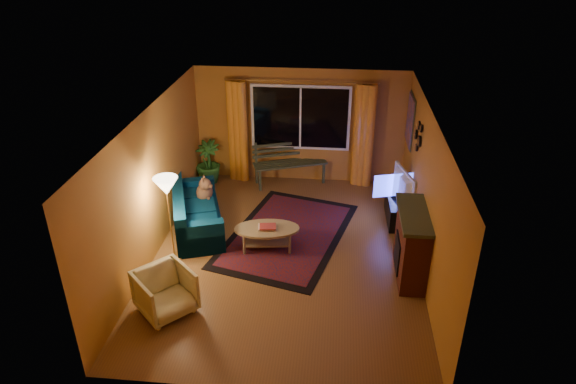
# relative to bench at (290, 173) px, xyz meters

# --- Properties ---
(floor) EXTENTS (4.50, 6.00, 0.02)m
(floor) POSITION_rel_bench_xyz_m (0.20, -2.75, -0.25)
(floor) COLOR brown
(floor) RESTS_ON ground
(ceiling) EXTENTS (4.50, 6.00, 0.02)m
(ceiling) POSITION_rel_bench_xyz_m (0.20, -2.75, 2.27)
(ceiling) COLOR white
(ceiling) RESTS_ON ground
(wall_back) EXTENTS (4.50, 0.02, 2.50)m
(wall_back) POSITION_rel_bench_xyz_m (0.20, 0.26, 1.01)
(wall_back) COLOR #B7742A
(wall_back) RESTS_ON ground
(wall_left) EXTENTS (0.02, 6.00, 2.50)m
(wall_left) POSITION_rel_bench_xyz_m (-2.06, -2.75, 1.01)
(wall_left) COLOR #B7742A
(wall_left) RESTS_ON ground
(wall_right) EXTENTS (0.02, 6.00, 2.50)m
(wall_right) POSITION_rel_bench_xyz_m (2.46, -2.75, 1.01)
(wall_right) COLOR #B7742A
(wall_right) RESTS_ON ground
(window) EXTENTS (2.00, 0.02, 1.30)m
(window) POSITION_rel_bench_xyz_m (0.20, 0.19, 1.21)
(window) COLOR black
(window) RESTS_ON wall_back
(curtain_rod) EXTENTS (3.20, 0.03, 0.03)m
(curtain_rod) POSITION_rel_bench_xyz_m (0.20, 0.15, 2.01)
(curtain_rod) COLOR #BF8C3F
(curtain_rod) RESTS_ON wall_back
(curtain_left) EXTENTS (0.36, 0.36, 2.24)m
(curtain_left) POSITION_rel_bench_xyz_m (-1.15, 0.13, 0.88)
(curtain_left) COLOR orange
(curtain_left) RESTS_ON ground
(curtain_right) EXTENTS (0.36, 0.36, 2.24)m
(curtain_right) POSITION_rel_bench_xyz_m (1.55, 0.13, 0.88)
(curtain_right) COLOR orange
(curtain_right) RESTS_ON ground
(bench) EXTENTS (1.65, 0.99, 0.48)m
(bench) POSITION_rel_bench_xyz_m (0.00, 0.00, 0.00)
(bench) COLOR #313923
(bench) RESTS_ON ground
(potted_plant) EXTENTS (0.63, 0.63, 0.95)m
(potted_plant) POSITION_rel_bench_xyz_m (-1.80, -0.11, 0.24)
(potted_plant) COLOR #235B1E
(potted_plant) RESTS_ON ground
(sofa) EXTENTS (1.39, 2.08, 0.78)m
(sofa) POSITION_rel_bench_xyz_m (-1.54, -2.09, 0.15)
(sofa) COLOR #04253F
(sofa) RESTS_ON ground
(dog) EXTENTS (0.42, 0.48, 0.43)m
(dog) POSITION_rel_bench_xyz_m (-1.49, -1.66, 0.36)
(dog) COLOR brown
(dog) RESTS_ON sofa
(armchair) EXTENTS (1.01, 1.01, 0.76)m
(armchair) POSITION_rel_bench_xyz_m (-1.40, -4.42, 0.14)
(armchair) COLOR beige
(armchair) RESTS_ON ground
(floor_lamp) EXTENTS (0.33, 0.33, 1.54)m
(floor_lamp) POSITION_rel_bench_xyz_m (-1.69, -3.09, 0.53)
(floor_lamp) COLOR #BF8C3F
(floor_lamp) RESTS_ON ground
(rug) EXTENTS (2.64, 3.43, 0.02)m
(rug) POSITION_rel_bench_xyz_m (0.16, -2.15, -0.23)
(rug) COLOR #731304
(rug) RESTS_ON ground
(coffee_table) EXTENTS (1.28, 1.28, 0.41)m
(coffee_table) POSITION_rel_bench_xyz_m (-0.16, -2.61, -0.03)
(coffee_table) COLOR #A08A5C
(coffee_table) RESTS_ON ground
(tv_console) EXTENTS (0.38, 1.09, 0.45)m
(tv_console) POSITION_rel_bench_xyz_m (2.20, -1.38, -0.01)
(tv_console) COLOR black
(tv_console) RESTS_ON ground
(television) EXTENTS (0.39, 0.99, 0.57)m
(television) POSITION_rel_bench_xyz_m (2.20, -1.38, 0.50)
(television) COLOR black
(television) RESTS_ON tv_console
(fireplace) EXTENTS (0.40, 1.20, 1.10)m
(fireplace) POSITION_rel_bench_xyz_m (2.25, -3.15, 0.31)
(fireplace) COLOR maroon
(fireplace) RESTS_ON ground
(mirror_cluster) EXTENTS (0.06, 0.60, 0.56)m
(mirror_cluster) POSITION_rel_bench_xyz_m (2.41, -1.45, 1.56)
(mirror_cluster) COLOR black
(mirror_cluster) RESTS_ON wall_right
(painting) EXTENTS (0.04, 0.76, 0.96)m
(painting) POSITION_rel_bench_xyz_m (2.42, -0.30, 1.41)
(painting) COLOR #CC5721
(painting) RESTS_ON wall_right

